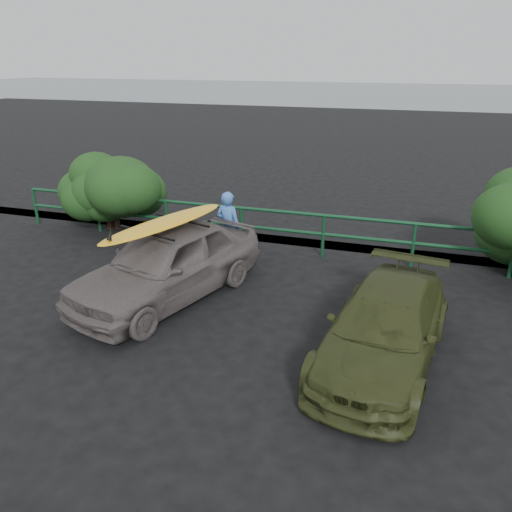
{
  "coord_description": "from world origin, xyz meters",
  "views": [
    {
      "loc": [
        2.77,
        -5.81,
        4.4
      ],
      "look_at": [
        0.31,
        2.02,
        1.07
      ],
      "focal_mm": 35.0,
      "sensor_mm": 36.0,
      "label": 1
    }
  ],
  "objects_px": {
    "sedan": "(168,263)",
    "surfboard": "(165,223)",
    "man": "(228,227)",
    "guardrail": "(281,231)",
    "olive_vehicle": "(384,328)"
  },
  "relations": [
    {
      "from": "sedan",
      "to": "surfboard",
      "type": "relative_size",
      "value": 1.4
    },
    {
      "from": "man",
      "to": "surfboard",
      "type": "height_order",
      "value": "man"
    },
    {
      "from": "guardrail",
      "to": "man",
      "type": "bearing_deg",
      "value": -139.68
    },
    {
      "from": "man",
      "to": "surfboard",
      "type": "distance_m",
      "value": 2.29
    },
    {
      "from": "guardrail",
      "to": "sedan",
      "type": "xyz_separation_m",
      "value": [
        -1.45,
        -2.98,
        0.2
      ]
    },
    {
      "from": "sedan",
      "to": "man",
      "type": "xyz_separation_m",
      "value": [
        0.44,
        2.13,
        0.09
      ]
    },
    {
      "from": "guardrail",
      "to": "olive_vehicle",
      "type": "distance_m",
      "value": 4.77
    },
    {
      "from": "olive_vehicle",
      "to": "man",
      "type": "relative_size",
      "value": 2.4
    },
    {
      "from": "surfboard",
      "to": "man",
      "type": "bearing_deg",
      "value": 96.49
    },
    {
      "from": "olive_vehicle",
      "to": "man",
      "type": "height_order",
      "value": "man"
    },
    {
      "from": "sedan",
      "to": "surfboard",
      "type": "height_order",
      "value": "surfboard"
    },
    {
      "from": "man",
      "to": "surfboard",
      "type": "xyz_separation_m",
      "value": [
        -0.44,
        -2.13,
        0.71
      ]
    },
    {
      "from": "sedan",
      "to": "man",
      "type": "relative_size",
      "value": 2.6
    },
    {
      "from": "guardrail",
      "to": "man",
      "type": "height_order",
      "value": "man"
    },
    {
      "from": "surfboard",
      "to": "sedan",
      "type": "bearing_deg",
      "value": 0.0
    }
  ]
}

